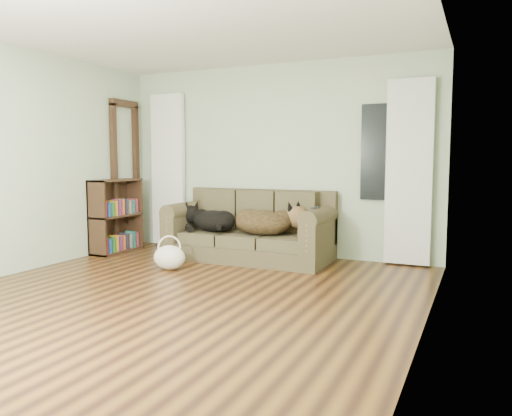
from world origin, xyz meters
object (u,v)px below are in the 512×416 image
at_px(dog_shepherd, 267,224).
at_px(bookshelf, 116,217).
at_px(sofa, 248,225).
at_px(tote_bag, 169,256).
at_px(dog_black_lab, 211,221).

distance_m(dog_shepherd, bookshelf, 2.23).
bearing_deg(sofa, dog_shepherd, -6.70).
height_order(tote_bag, bookshelf, bookshelf).
xyz_separation_m(dog_shepherd, tote_bag, (-0.87, -0.92, -0.33)).
bearing_deg(dog_shepherd, sofa, -3.76).
bearing_deg(bookshelf, sofa, 3.94).
xyz_separation_m(dog_black_lab, bookshelf, (-1.42, -0.22, 0.02)).
height_order(sofa, tote_bag, sofa).
bearing_deg(bookshelf, tote_bag, -30.85).
height_order(dog_black_lab, bookshelf, bookshelf).
bearing_deg(dog_shepherd, tote_bag, 49.70).
distance_m(tote_bag, bookshelf, 1.54).
distance_m(sofa, dog_black_lab, 0.53).
relative_size(dog_black_lab, tote_bag, 1.73).
xyz_separation_m(sofa, tote_bag, (-0.59, -0.96, -0.29)).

